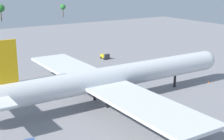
{
  "coord_description": "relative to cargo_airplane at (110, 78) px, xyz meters",
  "views": [
    {
      "loc": [
        -43.24,
        -67.37,
        30.06
      ],
      "look_at": [
        0.0,
        0.0,
        8.22
      ],
      "focal_mm": 53.56,
      "sensor_mm": 36.0,
      "label": 1
    }
  ],
  "objects": [
    {
      "name": "safety_cone_nose",
      "position": [
        33.2,
        -2.84,
        -5.89
      ],
      "size": [
        0.46,
        0.46,
        0.65
      ],
      "primitive_type": "cone",
      "color": "orange",
      "rests_on": "ground_plane"
    },
    {
      "name": "cargo_airplane",
      "position": [
        0.0,
        0.0,
        0.0
      ],
      "size": [
        72.23,
        67.36,
        18.26
      ],
      "color": "silver",
      "rests_on": "ground_plane"
    },
    {
      "name": "ground_plane",
      "position": [
        0.7,
        0.0,
        -6.22
      ],
      "size": [
        288.91,
        288.91,
        0.0
      ],
      "primitive_type": "plane",
      "color": "gray"
    },
    {
      "name": "pushback_tractor",
      "position": [
        23.7,
        40.77,
        -5.17
      ],
      "size": [
        2.67,
        3.98,
        2.1
      ],
      "color": "#333338",
      "rests_on": "ground_plane"
    }
  ]
}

